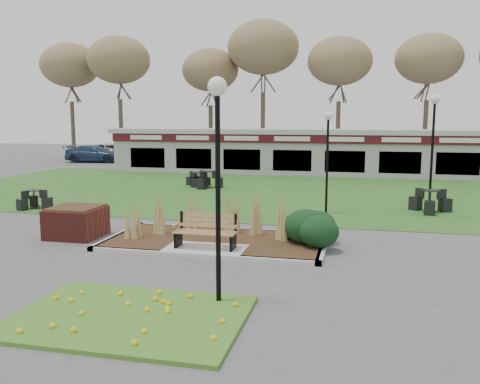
% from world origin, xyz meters
% --- Properties ---
extents(ground, '(100.00, 100.00, 0.00)m').
position_xyz_m(ground, '(0.00, 0.00, 0.00)').
color(ground, '#515154').
rests_on(ground, ground).
extents(lawn, '(34.00, 16.00, 0.02)m').
position_xyz_m(lawn, '(0.00, 12.00, 0.01)').
color(lawn, '#27561B').
rests_on(lawn, ground).
extents(flower_bed, '(4.20, 3.00, 0.16)m').
position_xyz_m(flower_bed, '(0.00, -4.60, 0.07)').
color(flower_bed, '#2A6F1F').
rests_on(flower_bed, ground).
extents(planting_bed, '(6.75, 3.40, 1.27)m').
position_xyz_m(planting_bed, '(1.27, 1.35, 0.37)').
color(planting_bed, black).
rests_on(planting_bed, ground).
extents(park_bench, '(1.70, 0.66, 0.93)m').
position_xyz_m(park_bench, '(0.00, 0.25, 0.59)').
color(park_bench, olive).
rests_on(park_bench, ground).
extents(brick_planter, '(1.50, 1.50, 0.95)m').
position_xyz_m(brick_planter, '(-4.40, 1.00, 0.48)').
color(brick_planter, maroon).
rests_on(brick_planter, ground).
extents(food_pavilion, '(24.60, 3.40, 2.90)m').
position_xyz_m(food_pavilion, '(0.00, 19.96, 1.48)').
color(food_pavilion, '#9C9C9F').
rests_on(food_pavilion, ground).
extents(tree_backdrop, '(47.24, 5.24, 10.36)m').
position_xyz_m(tree_backdrop, '(0.00, 28.00, 8.36)').
color(tree_backdrop, '#47382B').
rests_on(tree_backdrop, ground).
extents(lamp_post_near_right, '(0.37, 0.37, 4.41)m').
position_xyz_m(lamp_post_near_right, '(1.39, -3.50, 3.21)').
color(lamp_post_near_right, black).
rests_on(lamp_post_near_right, ground).
extents(lamp_post_mid_right, '(0.38, 0.38, 4.57)m').
position_xyz_m(lamp_post_mid_right, '(6.96, 9.54, 3.33)').
color(lamp_post_mid_right, black).
rests_on(lamp_post_mid_right, ground).
extents(lamp_post_far_right, '(0.32, 0.32, 3.89)m').
position_xyz_m(lamp_post_far_right, '(2.85, 6.60, 2.83)').
color(lamp_post_far_right, black).
rests_on(lamp_post_far_right, ground).
extents(bistro_set_a, '(1.28, 1.37, 0.73)m').
position_xyz_m(bistro_set_a, '(-8.67, 5.00, 0.26)').
color(bistro_set_a, black).
rests_on(bistro_set_a, ground).
extents(bistro_set_b, '(1.38, 1.23, 0.73)m').
position_xyz_m(bistro_set_b, '(-4.36, 12.92, 0.26)').
color(bistro_set_b, black).
rests_on(bistro_set_b, ground).
extents(bistro_set_c, '(1.60, 1.51, 0.86)m').
position_xyz_m(bistro_set_c, '(-3.65, 12.36, 0.31)').
color(bistro_set_c, black).
rests_on(bistro_set_c, ground).
extents(bistro_set_d, '(1.61, 1.51, 0.86)m').
position_xyz_m(bistro_set_d, '(6.75, 7.73, 0.31)').
color(bistro_set_d, black).
rests_on(bistro_set_d, ground).
extents(car_silver, '(4.77, 2.64, 1.54)m').
position_xyz_m(car_silver, '(-16.50, 27.00, 0.77)').
color(car_silver, '#A7A7AB').
rests_on(car_silver, ground).
extents(car_black, '(5.09, 3.56, 1.59)m').
position_xyz_m(car_black, '(-8.00, 25.48, 0.80)').
color(car_black, black).
rests_on(car_black, ground).
extents(car_blue, '(4.91, 2.34, 1.38)m').
position_xyz_m(car_blue, '(-17.02, 24.93, 0.69)').
color(car_blue, navy).
rests_on(car_blue, ground).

